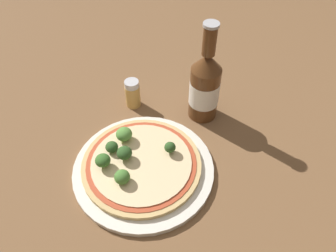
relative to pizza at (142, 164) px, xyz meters
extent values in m
plane|color=brown|center=(-0.02, 0.02, -0.02)|extent=(3.00, 3.00, 0.00)
cylinder|color=silver|center=(0.00, 0.00, -0.01)|extent=(0.29, 0.29, 0.01)
cylinder|color=tan|center=(0.00, 0.00, 0.00)|extent=(0.24, 0.24, 0.01)
cylinder|color=#B74728|center=(0.00, 0.00, 0.00)|extent=(0.22, 0.22, 0.00)
cylinder|color=beige|center=(0.00, 0.00, 0.01)|extent=(0.20, 0.20, 0.00)
cylinder|color=#7A9E5B|center=(-0.06, -0.01, 0.01)|extent=(0.01, 0.01, 0.01)
ellipsoid|color=#477A33|center=(-0.06, -0.01, 0.02)|extent=(0.03, 0.03, 0.03)
cylinder|color=#7A9E5B|center=(-0.02, 0.06, 0.01)|extent=(0.01, 0.01, 0.01)
ellipsoid|color=#2D5123|center=(-0.02, 0.06, 0.02)|extent=(0.03, 0.03, 0.02)
cylinder|color=#7A9E5B|center=(-0.02, 0.03, 0.01)|extent=(0.01, 0.01, 0.01)
ellipsoid|color=#2D5123|center=(-0.02, 0.03, 0.02)|extent=(0.03, 0.03, 0.02)
cylinder|color=#7A9E5B|center=(-0.06, 0.04, 0.01)|extent=(0.01, 0.01, 0.01)
ellipsoid|color=#386628|center=(-0.06, 0.04, 0.02)|extent=(0.03, 0.03, 0.02)
cylinder|color=#7A9E5B|center=(0.06, -0.02, 0.01)|extent=(0.01, 0.01, 0.01)
ellipsoid|color=#2D5123|center=(0.06, -0.02, 0.02)|extent=(0.02, 0.02, 0.02)
cylinder|color=#7A9E5B|center=(0.01, 0.07, 0.01)|extent=(0.01, 0.01, 0.01)
ellipsoid|color=#568E3D|center=(0.01, 0.07, 0.02)|extent=(0.03, 0.03, 0.03)
cylinder|color=#563319|center=(0.21, 0.02, 0.05)|extent=(0.07, 0.07, 0.13)
cylinder|color=silver|center=(0.21, 0.02, 0.05)|extent=(0.07, 0.07, 0.06)
cone|color=#563319|center=(0.21, 0.02, 0.13)|extent=(0.07, 0.07, 0.04)
cylinder|color=#563319|center=(0.21, 0.02, 0.18)|extent=(0.03, 0.03, 0.06)
cylinder|color=#B2B2B7|center=(0.21, 0.02, 0.22)|extent=(0.03, 0.03, 0.01)
cylinder|color=tan|center=(0.11, 0.16, 0.01)|extent=(0.04, 0.04, 0.06)
cylinder|color=silver|center=(0.11, 0.16, 0.05)|extent=(0.03, 0.03, 0.01)
camera|label=1|loc=(-0.24, -0.32, 0.54)|focal=35.00mm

